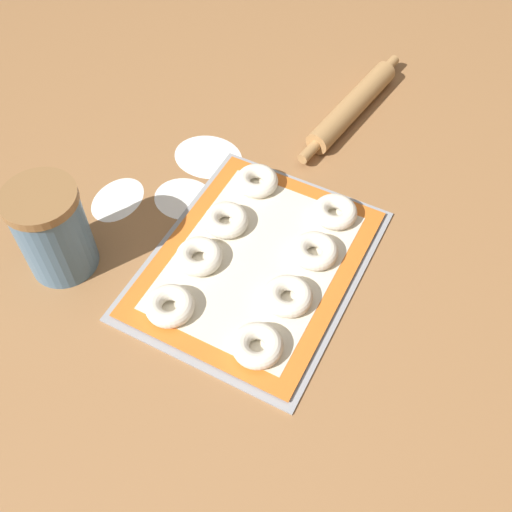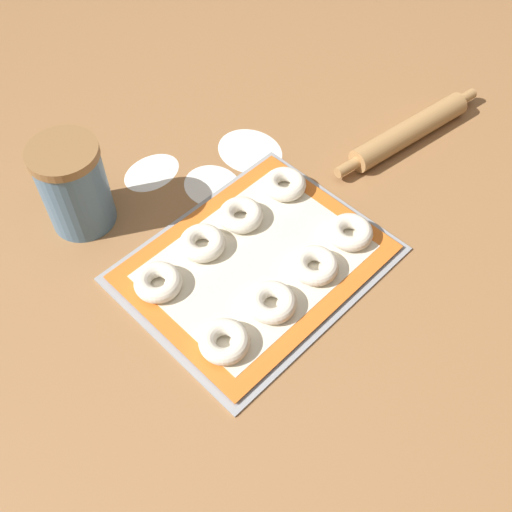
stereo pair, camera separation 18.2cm
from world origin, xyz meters
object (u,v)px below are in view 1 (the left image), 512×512
at_px(bagel_front_mid_left, 288,296).
at_px(bagel_front_far_right, 335,212).
at_px(baking_tray, 256,263).
at_px(flour_canister, 52,230).
at_px(bagel_back_far_right, 257,181).
at_px(bagel_back_mid_left, 199,256).
at_px(bagel_back_mid_right, 226,220).
at_px(bagel_back_far_left, 170,306).
at_px(rolling_pin, 353,106).
at_px(bagel_front_mid_right, 315,251).
at_px(bagel_front_far_left, 257,346).

bearing_deg(bagel_front_mid_left, bagel_front_far_right, 0.90).
height_order(baking_tray, flour_canister, flour_canister).
bearing_deg(bagel_back_far_right, bagel_back_mid_left, 178.29).
bearing_deg(bagel_back_mid_left, bagel_back_mid_right, -1.10).
bearing_deg(bagel_back_mid_right, baking_tray, -118.63).
bearing_deg(flour_canister, bagel_front_far_right, -51.47).
xyz_separation_m(bagel_front_far_right, bagel_back_far_right, (0.00, 0.16, 0.00)).
distance_m(bagel_back_far_left, rolling_pin, 0.60).
relative_size(baking_tray, rolling_pin, 1.12).
bearing_deg(bagel_front_mid_right, bagel_front_far_right, 2.36).
height_order(bagel_front_far_left, bagel_front_far_right, same).
height_order(bagel_front_far_right, bagel_back_mid_left, same).
bearing_deg(bagel_back_mid_left, bagel_back_far_left, -175.26).
distance_m(baking_tray, flour_canister, 0.34).
bearing_deg(bagel_front_mid_left, flour_canister, 104.64).
relative_size(bagel_front_mid_left, bagel_back_far_right, 1.00).
xyz_separation_m(bagel_back_far_left, bagel_back_mid_right, (0.20, 0.01, 0.00)).
xyz_separation_m(baking_tray, bagel_front_far_left, (-0.15, -0.08, 0.02)).
height_order(baking_tray, bagel_front_mid_right, bagel_front_mid_right).
xyz_separation_m(bagel_front_far_right, flour_canister, (-0.30, 0.38, 0.06)).
relative_size(bagel_back_far_right, flour_canister, 0.47).
height_order(bagel_front_far_right, bagel_back_far_right, same).
bearing_deg(bagel_front_mid_left, bagel_front_far_left, 178.35).
xyz_separation_m(bagel_back_far_left, bagel_back_mid_left, (0.11, 0.01, 0.00)).
height_order(bagel_back_mid_left, bagel_back_far_right, same).
height_order(bagel_front_mid_right, bagel_back_far_left, same).
distance_m(bagel_front_far_right, bagel_back_far_right, 0.16).
relative_size(bagel_front_mid_right, bagel_back_mid_right, 1.00).
bearing_deg(flour_canister, bagel_front_mid_right, -61.97).
relative_size(bagel_front_mid_right, bagel_front_far_right, 1.00).
bearing_deg(bagel_back_mid_right, rolling_pin, -11.77).
height_order(bagel_front_mid_right, bagel_back_mid_left, same).
distance_m(baking_tray, rolling_pin, 0.44).
height_order(bagel_front_mid_left, bagel_back_far_right, same).
bearing_deg(baking_tray, bagel_front_mid_left, -119.69).
bearing_deg(bagel_back_far_left, baking_tray, -26.76).
bearing_deg(flour_canister, baking_tray, -63.64).
bearing_deg(bagel_front_mid_right, rolling_pin, 12.60).
bearing_deg(bagel_front_mid_right, bagel_front_far_left, 178.94).
distance_m(bagel_front_far_left, bagel_front_far_right, 0.30).
height_order(bagel_front_far_left, bagel_back_mid_right, same).
distance_m(bagel_front_mid_left, bagel_front_far_right, 0.20).
height_order(bagel_front_far_left, flour_canister, flour_canister).
xyz_separation_m(bagel_front_far_left, bagel_front_mid_right, (0.21, -0.00, 0.00)).
distance_m(bagel_front_mid_left, bagel_back_far_right, 0.26).
height_order(bagel_front_far_left, bagel_back_far_left, same).
bearing_deg(flour_canister, bagel_back_far_left, -91.31).
relative_size(bagel_front_far_left, bagel_front_far_right, 1.00).
xyz_separation_m(baking_tray, bagel_front_mid_left, (-0.05, -0.08, 0.02)).
xyz_separation_m(bagel_front_mid_right, bagel_back_far_left, (-0.21, 0.16, 0.00)).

